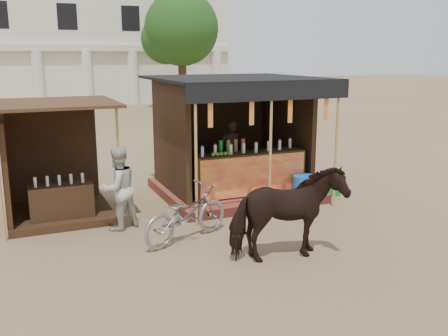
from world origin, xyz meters
TOP-DOWN VIEW (x-y plane):
  - ground at (0.00, 0.00)m, footprint 120.00×120.00m
  - main_stall at (1.00, 3.36)m, footprint 3.60×3.61m
  - secondary_stall at (-3.17, 3.24)m, footprint 2.40×2.40m
  - cow at (0.17, -0.57)m, footprint 1.90×0.98m
  - motorbike at (-1.03, 0.91)m, footprint 1.98×1.33m
  - bystander at (-2.01, 2.00)m, footprint 0.95×0.86m
  - blue_barrel at (2.12, 2.00)m, footprint 0.56×0.56m
  - red_crate at (1.43, 2.00)m, footprint 0.52×0.49m
  - cooler at (2.97, 2.43)m, footprint 0.67×0.49m
  - background_building at (-2.00, 29.94)m, footprint 26.00×7.45m
  - tree at (5.81, 22.14)m, footprint 4.50×4.40m

SIDE VIEW (x-z plane):
  - ground at x=0.00m, z-range 0.00..0.00m
  - red_crate at x=1.43m, z-range 0.00..0.30m
  - cooler at x=2.97m, z-range 0.00..0.46m
  - blue_barrel at x=2.12m, z-range 0.00..0.65m
  - motorbike at x=-1.03m, z-range 0.00..0.99m
  - cow at x=0.17m, z-range 0.00..1.55m
  - bystander at x=-2.01m, z-range 0.00..1.61m
  - secondary_stall at x=-3.17m, z-range -0.34..2.04m
  - main_stall at x=1.00m, z-range -0.37..2.41m
  - background_building at x=-2.00m, z-range -0.11..8.07m
  - tree at x=5.81m, z-range 1.13..8.13m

